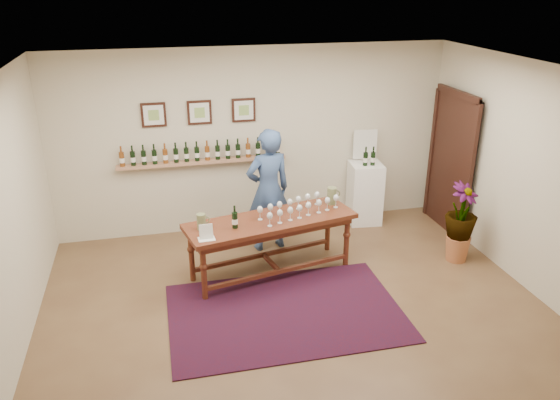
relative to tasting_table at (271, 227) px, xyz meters
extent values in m
plane|color=brown|center=(0.09, -0.93, -0.67)|extent=(6.00, 6.00, 0.00)
plane|color=beige|center=(0.09, 1.57, 0.73)|extent=(6.00, 0.00, 6.00)
plane|color=beige|center=(0.09, -3.43, 0.73)|extent=(6.00, 0.00, 6.00)
plane|color=beige|center=(-2.91, -0.93, 0.73)|extent=(0.00, 5.00, 5.00)
plane|color=beige|center=(3.09, -0.93, 0.73)|extent=(0.00, 5.00, 5.00)
plane|color=white|center=(0.09, -0.93, 2.13)|extent=(6.00, 6.00, 0.00)
cube|color=tan|center=(-0.71, 1.48, 0.48)|extent=(2.50, 0.16, 0.04)
cube|color=black|center=(3.03, 0.77, 0.38)|extent=(0.10, 1.00, 2.10)
cube|color=black|center=(2.98, 0.77, 0.38)|extent=(0.04, 1.12, 2.22)
cube|color=black|center=(-1.36, 1.55, 1.21)|extent=(0.35, 0.03, 0.35)
cube|color=silver|center=(-1.36, 1.53, 1.21)|extent=(0.28, 0.01, 0.28)
cube|color=#86A954|center=(-1.36, 1.52, 1.21)|extent=(0.15, 0.00, 0.15)
cube|color=black|center=(-0.71, 1.55, 1.21)|extent=(0.35, 0.03, 0.35)
cube|color=silver|center=(-0.71, 1.53, 1.21)|extent=(0.28, 0.01, 0.28)
cube|color=#86A954|center=(-0.71, 1.52, 1.21)|extent=(0.15, 0.00, 0.15)
cube|color=black|center=(-0.06, 1.55, 1.21)|extent=(0.35, 0.03, 0.35)
cube|color=silver|center=(-0.06, 1.53, 1.21)|extent=(0.28, 0.01, 0.28)
cube|color=#86A954|center=(-0.06, 1.52, 1.21)|extent=(0.15, 0.00, 0.15)
cube|color=#470C15|center=(-0.05, -0.98, -0.67)|extent=(2.75, 1.85, 0.01)
cube|color=#4E1813|center=(0.00, 0.00, 0.09)|extent=(2.34, 1.16, 0.06)
cube|color=#4E1813|center=(0.00, 0.00, 0.02)|extent=(2.19, 1.02, 0.10)
cylinder|color=#4E1813|center=(-0.94, -0.46, -0.31)|extent=(0.08, 0.08, 0.73)
cylinder|color=#4E1813|center=(1.05, -0.04, -0.31)|extent=(0.08, 0.08, 0.73)
cylinder|color=#4E1813|center=(-1.05, 0.04, -0.31)|extent=(0.08, 0.08, 0.73)
cylinder|color=#4E1813|center=(0.94, 0.46, -0.31)|extent=(0.08, 0.08, 0.73)
cube|color=#4E1813|center=(0.05, -0.25, -0.53)|extent=(2.00, 0.47, 0.05)
cube|color=#4E1813|center=(-0.05, 0.25, -0.53)|extent=(2.00, 0.47, 0.05)
cube|color=#4E1813|center=(0.00, 0.00, -0.53)|extent=(0.16, 0.51, 0.05)
cube|color=silver|center=(-0.88, -0.38, 0.21)|extent=(0.21, 0.15, 0.18)
cube|color=white|center=(1.82, 1.27, -0.18)|extent=(0.54, 0.54, 0.98)
cube|color=silver|center=(1.86, 1.46, 0.57)|extent=(0.38, 0.06, 0.52)
cone|color=#AA6038|center=(2.61, -0.26, -0.49)|extent=(0.34, 0.34, 0.36)
imported|color=#183B18|center=(2.61, -0.26, 0.00)|extent=(0.70, 0.70, 0.62)
imported|color=#314975|center=(0.13, 0.73, 0.22)|extent=(0.72, 0.54, 1.80)
camera|label=1|loc=(-1.39, -6.30, 3.04)|focal=35.00mm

